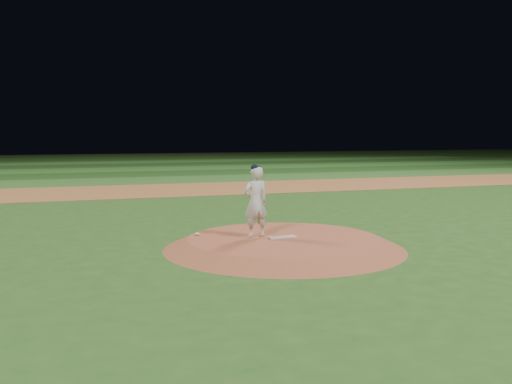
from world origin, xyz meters
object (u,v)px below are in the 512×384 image
at_px(rosin_bag, 197,234).
at_px(pitching_rubber, 283,237).
at_px(pitcher_on_mound, 256,201).
at_px(pitchers_mound, 284,243).

bearing_deg(rosin_bag, pitching_rubber, -27.88).
bearing_deg(pitcher_on_mound, pitching_rubber, -28.47).
distance_m(pitching_rubber, rosin_bag, 2.01).
bearing_deg(rosin_bag, pitchers_mound, -26.97).
distance_m(pitchers_mound, pitching_rubber, 0.15).
relative_size(pitching_rubber, rosin_bag, 5.56).
height_order(pitching_rubber, rosin_bag, rosin_bag).
xyz_separation_m(pitchers_mound, pitching_rubber, (-0.04, -0.01, 0.14)).
xyz_separation_m(pitching_rubber, pitcher_on_mound, (-0.55, 0.30, 0.81)).
height_order(pitchers_mound, rosin_bag, rosin_bag).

